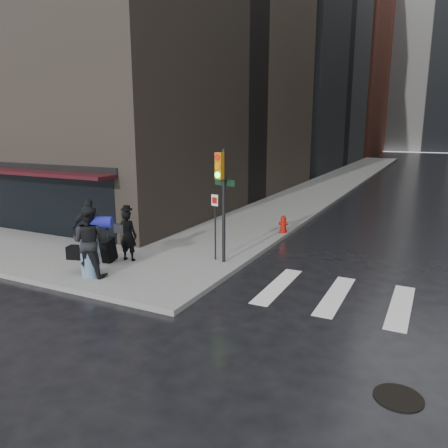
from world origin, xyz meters
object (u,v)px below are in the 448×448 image
at_px(man_greycoat, 90,229).
at_px(traffic_light, 221,191).
at_px(man_overcoat, 124,238).
at_px(fire_hydrant, 283,225).
at_px(man_jeans, 89,241).

relative_size(man_greycoat, traffic_light, 0.55).
bearing_deg(man_overcoat, fire_hydrant, -126.17).
xyz_separation_m(man_greycoat, traffic_light, (4.02, 1.44, 1.31)).
height_order(man_greycoat, traffic_light, traffic_light).
distance_m(man_overcoat, fire_hydrant, 6.70).
bearing_deg(man_jeans, fire_hydrant, -128.89).
xyz_separation_m(man_overcoat, fire_hydrant, (3.33, 5.80, -0.44)).
bearing_deg(man_jeans, traffic_light, -149.63).
xyz_separation_m(man_jeans, man_greycoat, (-1.24, 1.38, -0.06)).
distance_m(man_jeans, man_greycoat, 1.86).
height_order(man_overcoat, man_greycoat, man_greycoat).
relative_size(man_overcoat, fire_hydrant, 2.58).
relative_size(man_overcoat, man_jeans, 0.89).
distance_m(man_greycoat, fire_hydrant, 7.55).
relative_size(man_overcoat, traffic_light, 0.51).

